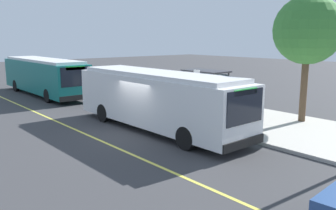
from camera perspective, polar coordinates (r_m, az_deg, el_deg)
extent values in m
plane|color=#38383A|center=(17.66, -4.60, -4.41)|extent=(120.00, 120.00, 0.00)
cube|color=#B7B2A8|center=(21.57, 8.51, -1.51)|extent=(44.00, 6.40, 0.15)
cube|color=#E0D64C|center=(16.54, -10.85, -5.61)|extent=(36.00, 0.14, 0.01)
cube|color=white|center=(17.83, -1.86, 0.86)|extent=(10.93, 2.68, 2.40)
cube|color=silver|center=(17.65, -1.88, 5.02)|extent=(10.06, 2.41, 0.20)
cube|color=black|center=(13.98, 12.30, -0.33)|extent=(0.07, 2.17, 1.34)
cube|color=black|center=(18.61, 1.24, 2.18)|extent=(9.59, 0.15, 1.06)
cube|color=#197259|center=(18.84, 1.23, -1.63)|extent=(10.36, 0.15, 0.28)
cube|color=#26D83F|center=(13.88, 12.41, 2.05)|extent=(0.05, 1.40, 0.24)
cube|color=black|center=(14.32, 12.12, -6.05)|extent=(0.11, 2.50, 0.36)
cylinder|color=black|center=(16.46, 8.75, -3.83)|extent=(1.00, 0.29, 1.00)
cylinder|color=black|center=(14.84, 2.89, -5.34)|extent=(1.00, 0.29, 1.00)
cylinder|color=black|center=(21.27, -4.93, -0.43)|extent=(1.00, 0.29, 1.00)
cylinder|color=black|center=(20.04, -10.30, -1.26)|extent=(1.00, 0.29, 1.00)
cube|color=#146B66|center=(30.64, -19.34, 4.41)|extent=(11.78, 2.55, 2.40)
cube|color=silver|center=(30.54, -19.49, 6.83)|extent=(10.84, 2.30, 0.20)
cube|color=black|center=(25.18, -14.59, 4.41)|extent=(0.04, 2.17, 1.34)
cube|color=black|center=(31.09, -17.15, 5.15)|extent=(10.37, 0.04, 1.06)
cube|color=silver|center=(31.23, -17.01, 2.84)|extent=(11.19, 0.03, 0.28)
cube|color=#26D83F|center=(25.12, -14.65, 5.74)|extent=(0.03, 1.40, 0.24)
cube|color=black|center=(25.36, -14.42, 1.15)|extent=(0.08, 2.50, 0.36)
cylinder|color=black|center=(27.88, -14.31, 1.93)|extent=(1.00, 0.28, 1.00)
cylinder|color=black|center=(26.98, -18.72, 1.41)|extent=(1.00, 0.28, 1.00)
cylinder|color=black|center=(34.45, -19.54, 3.27)|extent=(1.00, 0.28, 1.00)
cylinder|color=black|center=(33.72, -23.21, 2.87)|extent=(1.00, 0.28, 1.00)
cylinder|color=#333338|center=(21.96, 9.62, 2.06)|extent=(0.10, 0.10, 2.40)
cylinder|color=#333338|center=(21.00, 7.32, 1.73)|extent=(0.10, 0.10, 2.40)
cylinder|color=#333338|center=(23.71, 4.85, 2.81)|extent=(0.10, 0.10, 2.40)
cylinder|color=#333338|center=(22.82, 2.52, 2.52)|extent=(0.10, 0.10, 2.40)
cube|color=#333338|center=(22.20, 6.07, 5.47)|extent=(2.90, 1.60, 0.08)
cube|color=#4C606B|center=(22.81, 7.14, 2.45)|extent=(2.47, 0.04, 2.16)
cube|color=navy|center=(23.27, 3.71, 2.55)|extent=(0.06, 1.11, 1.82)
cube|color=brown|center=(22.61, 5.85, 0.48)|extent=(1.60, 0.44, 0.06)
cube|color=brown|center=(22.74, 6.29, 1.24)|extent=(1.60, 0.05, 0.44)
cube|color=#333338|center=(23.15, 4.57, 0.17)|extent=(0.08, 0.40, 0.45)
cube|color=#333338|center=(22.17, 7.17, -0.35)|extent=(0.08, 0.40, 0.45)
cylinder|color=#333338|center=(19.28, 4.61, 1.58)|extent=(0.07, 0.07, 2.80)
cube|color=white|center=(19.12, 4.62, 4.83)|extent=(0.44, 0.03, 0.56)
cube|color=red|center=(19.11, 4.58, 4.83)|extent=(0.40, 0.01, 0.16)
cylinder|color=brown|center=(20.36, 20.96, 2.42)|extent=(0.36, 0.36, 3.52)
sphere|color=#387A33|center=(20.19, 21.56, 11.16)|extent=(3.58, 3.58, 3.58)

